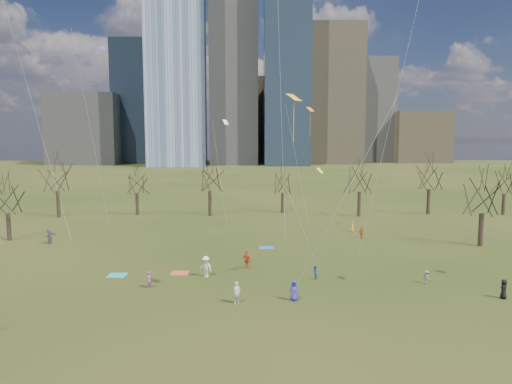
{
  "coord_description": "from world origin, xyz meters",
  "views": [
    {
      "loc": [
        -0.74,
        -33.19,
        12.07
      ],
      "look_at": [
        0.0,
        12.0,
        7.0
      ],
      "focal_mm": 32.0,
      "sensor_mm": 36.0,
      "label": 1
    }
  ],
  "objects_px": {
    "blanket_teal": "(117,275)",
    "blanket_crimson": "(180,273)",
    "person_0": "(294,291)",
    "person_1": "(237,293)",
    "person_4": "(247,260)",
    "blanket_navy": "(266,248)"
  },
  "relations": [
    {
      "from": "blanket_teal",
      "to": "person_1",
      "type": "distance_m",
      "value": 13.24
    },
    {
      "from": "blanket_crimson",
      "to": "person_4",
      "type": "distance_m",
      "value": 6.4
    },
    {
      "from": "person_4",
      "to": "blanket_crimson",
      "type": "bearing_deg",
      "value": 50.84
    },
    {
      "from": "blanket_teal",
      "to": "person_0",
      "type": "distance_m",
      "value": 16.77
    },
    {
      "from": "blanket_teal",
      "to": "person_0",
      "type": "relative_size",
      "value": 1.02
    },
    {
      "from": "person_1",
      "to": "person_0",
      "type": "bearing_deg",
      "value": -34.35
    },
    {
      "from": "blanket_teal",
      "to": "blanket_crimson",
      "type": "relative_size",
      "value": 1.0
    },
    {
      "from": "person_0",
      "to": "person_4",
      "type": "height_order",
      "value": "person_4"
    },
    {
      "from": "person_1",
      "to": "person_4",
      "type": "bearing_deg",
      "value": 44.5
    },
    {
      "from": "blanket_crimson",
      "to": "person_4",
      "type": "height_order",
      "value": "person_4"
    },
    {
      "from": "blanket_crimson",
      "to": "person_1",
      "type": "bearing_deg",
      "value": -55.42
    },
    {
      "from": "blanket_teal",
      "to": "person_1",
      "type": "bearing_deg",
      "value": -33.62
    },
    {
      "from": "blanket_teal",
      "to": "blanket_crimson",
      "type": "distance_m",
      "value": 5.58
    },
    {
      "from": "person_0",
      "to": "person_4",
      "type": "xyz_separation_m",
      "value": [
        -3.6,
        8.89,
        0.07
      ]
    },
    {
      "from": "blanket_navy",
      "to": "blanket_crimson",
      "type": "height_order",
      "value": "same"
    },
    {
      "from": "person_0",
      "to": "person_4",
      "type": "relative_size",
      "value": 0.92
    },
    {
      "from": "blanket_navy",
      "to": "person_1",
      "type": "distance_m",
      "value": 18.04
    },
    {
      "from": "blanket_teal",
      "to": "person_4",
      "type": "xyz_separation_m",
      "value": [
        11.71,
        2.09,
        0.84
      ]
    },
    {
      "from": "blanket_teal",
      "to": "person_0",
      "type": "height_order",
      "value": "person_0"
    },
    {
      "from": "blanket_navy",
      "to": "person_1",
      "type": "height_order",
      "value": "person_1"
    },
    {
      "from": "blanket_navy",
      "to": "blanket_teal",
      "type": "bearing_deg",
      "value": -142.94
    },
    {
      "from": "blanket_crimson",
      "to": "person_0",
      "type": "relative_size",
      "value": 1.02
    }
  ]
}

